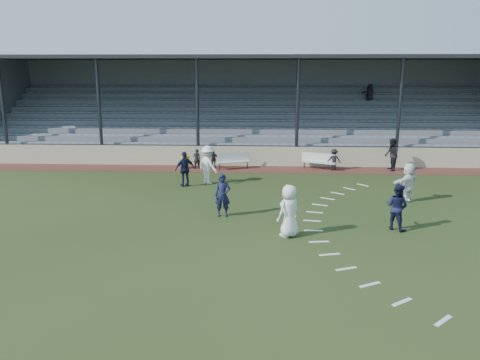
# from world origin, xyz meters

# --- Properties ---
(ground) EXTENTS (90.00, 90.00, 0.00)m
(ground) POSITION_xyz_m (0.00, 0.00, 0.00)
(ground) COLOR #263515
(ground) RESTS_ON ground
(cinder_track) EXTENTS (34.00, 2.00, 0.02)m
(cinder_track) POSITION_xyz_m (0.00, 10.50, 0.01)
(cinder_track) COLOR #4F261F
(cinder_track) RESTS_ON ground
(retaining_wall) EXTENTS (34.00, 0.18, 1.20)m
(retaining_wall) POSITION_xyz_m (0.00, 11.55, 0.60)
(retaining_wall) COLOR #B9AC8E
(retaining_wall) RESTS_ON ground
(bench_left) EXTENTS (2.02, 1.09, 0.95)m
(bench_left) POSITION_xyz_m (-0.75, 10.60, 0.58)
(bench_left) COLOR beige
(bench_left) RESTS_ON cinder_track
(bench_right) EXTENTS (2.00, 1.21, 0.95)m
(bench_right) POSITION_xyz_m (4.24, 10.72, 0.58)
(bench_right) COLOR beige
(bench_right) RESTS_ON cinder_track
(trash_bin) EXTENTS (0.48, 0.48, 0.76)m
(trash_bin) POSITION_xyz_m (-3.65, 10.61, 0.40)
(trash_bin) COLOR gold
(trash_bin) RESTS_ON cinder_track
(football) EXTENTS (0.22, 0.22, 0.22)m
(football) POSITION_xyz_m (1.82, -0.22, 0.11)
(football) COLOR red
(football) RESTS_ON ground
(player_white_lead) EXTENTS (1.10, 1.06, 1.90)m
(player_white_lead) POSITION_xyz_m (1.89, -0.61, 0.95)
(player_white_lead) COLOR white
(player_white_lead) RESTS_ON ground
(player_navy_lead) EXTENTS (0.64, 0.43, 1.76)m
(player_navy_lead) POSITION_xyz_m (-0.66, 1.56, 0.88)
(player_navy_lead) COLOR #131634
(player_navy_lead) RESTS_ON ground
(player_navy_mid) EXTENTS (1.08, 1.06, 1.75)m
(player_navy_mid) POSITION_xyz_m (5.93, 0.30, 0.88)
(player_navy_mid) COLOR #131634
(player_navy_mid) RESTS_ON ground
(player_white_wing) EXTENTS (1.43, 1.43, 1.99)m
(player_white_wing) POSITION_xyz_m (-1.87, 6.98, 0.99)
(player_white_wing) COLOR white
(player_white_wing) RESTS_ON ground
(player_navy_wing) EXTENTS (1.12, 0.90, 1.79)m
(player_navy_wing) POSITION_xyz_m (-2.96, 6.37, 0.89)
(player_navy_wing) COLOR #131634
(player_navy_wing) RESTS_ON ground
(player_white_back) EXTENTS (1.59, 1.48, 1.78)m
(player_white_back) POSITION_xyz_m (7.46, 4.10, 0.89)
(player_white_back) COLOR white
(player_white_back) RESTS_ON ground
(official) EXTENTS (0.75, 0.95, 1.89)m
(official) POSITION_xyz_m (8.43, 10.50, 0.97)
(official) COLOR black
(official) RESTS_ON cinder_track
(sub_left_near) EXTENTS (0.50, 0.40, 1.18)m
(sub_left_near) POSITION_xyz_m (-2.94, 10.52, 0.61)
(sub_left_near) COLOR black
(sub_left_near) RESTS_ON cinder_track
(sub_left_far) EXTENTS (0.66, 0.29, 1.12)m
(sub_left_far) POSITION_xyz_m (-1.94, 10.60, 0.58)
(sub_left_far) COLOR black
(sub_left_far) RESTS_ON cinder_track
(sub_right) EXTENTS (0.85, 0.55, 1.25)m
(sub_right) POSITION_xyz_m (5.13, 10.53, 0.64)
(sub_right) COLOR black
(sub_right) RESTS_ON cinder_track
(grandstand) EXTENTS (34.60, 9.00, 6.61)m
(grandstand) POSITION_xyz_m (0.01, 16.26, 2.20)
(grandstand) COLOR slate
(grandstand) RESTS_ON ground
(penalty_arc) EXTENTS (3.89, 14.63, 0.01)m
(penalty_arc) POSITION_xyz_m (4.12, 0.00, 0.01)
(penalty_arc) COLOR silver
(penalty_arc) RESTS_ON ground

